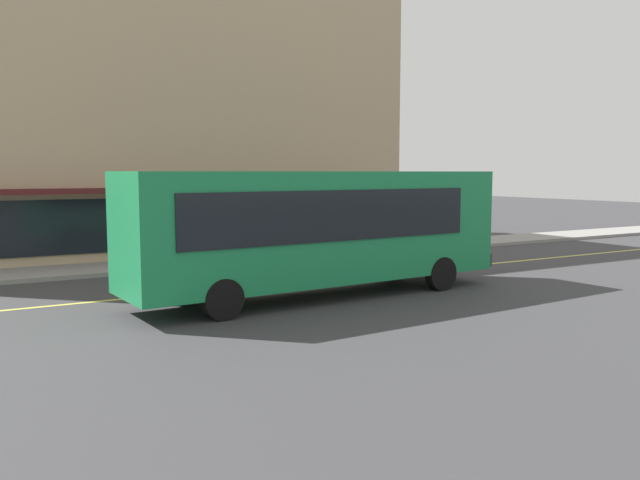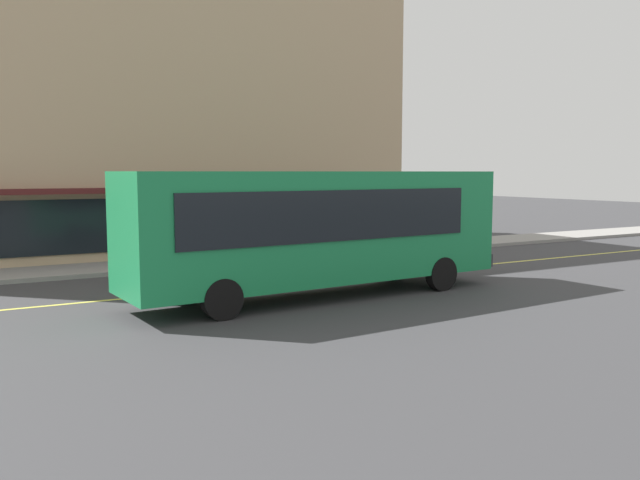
{
  "view_description": "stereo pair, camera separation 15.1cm",
  "coord_description": "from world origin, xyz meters",
  "px_view_note": "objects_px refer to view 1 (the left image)",
  "views": [
    {
      "loc": [
        -9.57,
        -18.03,
        3.49
      ],
      "look_at": [
        -0.48,
        -2.42,
        1.6
      ],
      "focal_mm": 36.69,
      "sensor_mm": 36.0,
      "label": 1
    },
    {
      "loc": [
        -9.44,
        -18.11,
        3.49
      ],
      "look_at": [
        -0.48,
        -2.42,
        1.6
      ],
      "focal_mm": 36.69,
      "sensor_mm": 36.0,
      "label": 2
    }
  ],
  "objects_px": {
    "pedestrian_waiting": "(182,234)",
    "bus": "(322,226)",
    "pedestrian_by_curb": "(398,222)",
    "car_maroon": "(262,249)"
  },
  "relations": [
    {
      "from": "bus",
      "to": "pedestrian_waiting",
      "type": "xyz_separation_m",
      "value": [
        -1.25,
        8.37,
        -0.84
      ]
    },
    {
      "from": "car_maroon",
      "to": "pedestrian_by_curb",
      "type": "xyz_separation_m",
      "value": [
        8.66,
        3.49,
        0.4
      ]
    },
    {
      "from": "car_maroon",
      "to": "pedestrian_by_curb",
      "type": "relative_size",
      "value": 2.63
    },
    {
      "from": "pedestrian_waiting",
      "to": "bus",
      "type": "bearing_deg",
      "value": -81.49
    },
    {
      "from": "car_maroon",
      "to": "pedestrian_waiting",
      "type": "distance_m",
      "value": 3.6
    },
    {
      "from": "bus",
      "to": "pedestrian_by_curb",
      "type": "bearing_deg",
      "value": 43.47
    },
    {
      "from": "bus",
      "to": "pedestrian_waiting",
      "type": "height_order",
      "value": "bus"
    },
    {
      "from": "bus",
      "to": "pedestrian_waiting",
      "type": "relative_size",
      "value": 6.78
    },
    {
      "from": "pedestrian_by_curb",
      "to": "pedestrian_waiting",
      "type": "relative_size",
      "value": 1.0
    },
    {
      "from": "pedestrian_by_curb",
      "to": "pedestrian_waiting",
      "type": "xyz_separation_m",
      "value": [
        -10.58,
        -0.48,
        0.0
      ]
    }
  ]
}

